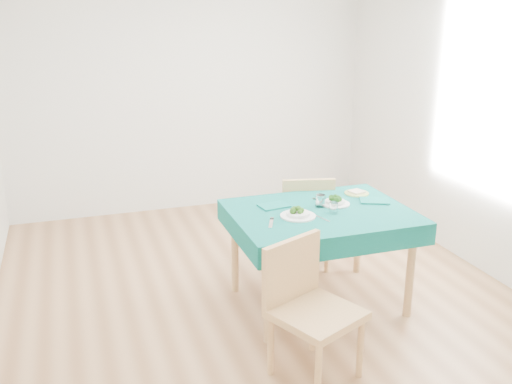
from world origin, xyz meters
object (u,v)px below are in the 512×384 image
object	(u,v)px
chair_far	(304,206)
bowl_near	(298,212)
side_plate	(357,193)
bowl_far	(335,200)
chair_near	(317,290)
table	(319,258)

from	to	relation	value
chair_far	bowl_near	bearing A→B (deg)	76.63
chair_far	side_plate	world-z (taller)	chair_far
bowl_far	chair_far	bearing A→B (deg)	90.00
chair_near	side_plate	size ratio (longest dim) A/B	5.96
bowl_far	bowl_near	bearing A→B (deg)	-157.05
bowl_far	side_plate	world-z (taller)	bowl_far
chair_near	bowl_far	bearing A→B (deg)	34.77
table	chair_near	distance (m)	0.95
chair_near	side_plate	world-z (taller)	chair_near
chair_far	side_plate	bearing A→B (deg)	137.89
chair_far	table	bearing A→B (deg)	89.58
table	side_plate	size ratio (longest dim) A/B	6.67
bowl_near	bowl_far	world-z (taller)	bowl_near
bowl_far	side_plate	distance (m)	0.34
side_plate	table	bearing A→B (deg)	-147.91
chair_near	table	bearing A→B (deg)	40.45
table	chair_far	bearing A→B (deg)	76.52
table	chair_far	distance (m)	0.73
chair_far	bowl_near	size ratio (longest dim) A/B	4.28
table	side_plate	world-z (taller)	side_plate
chair_far	bowl_far	xyz separation A→B (m)	(-0.00, -0.59, 0.25)
table	bowl_far	distance (m)	0.45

